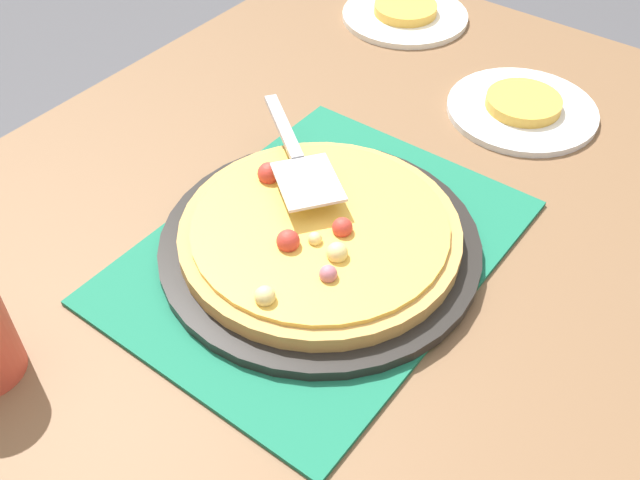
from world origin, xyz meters
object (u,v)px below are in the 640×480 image
(plate_near_left, at_px, (405,16))
(pizza_server, at_px, (297,158))
(served_slice_left, at_px, (406,9))
(pizza_pan, at_px, (320,244))
(plate_far_right, at_px, (522,110))
(served_slice_right, at_px, (524,102))
(pizza, at_px, (319,232))

(plate_near_left, bearing_deg, pizza_server, 16.98)
(served_slice_left, height_order, pizza_server, pizza_server)
(pizza_pan, distance_m, served_slice_left, 0.60)
(plate_far_right, bearing_deg, pizza_pan, -8.76)
(pizza_pan, xyz_separation_m, pizza_server, (-0.06, -0.08, 0.06))
(plate_far_right, height_order, served_slice_left, served_slice_left)
(pizza_pan, height_order, plate_near_left, pizza_pan)
(pizza_server, bearing_deg, served_slice_right, 158.10)
(served_slice_left, bearing_deg, served_slice_right, 64.13)
(pizza_pan, xyz_separation_m, served_slice_right, (-0.41, 0.06, 0.01))
(plate_near_left, xyz_separation_m, served_slice_right, (0.14, 0.29, 0.01))
(plate_far_right, bearing_deg, served_slice_right, 0.00)
(plate_near_left, distance_m, served_slice_left, 0.01)
(pizza_pan, bearing_deg, pizza_server, -126.40)
(plate_far_right, distance_m, served_slice_right, 0.01)
(pizza_pan, distance_m, served_slice_right, 0.42)
(plate_near_left, relative_size, served_slice_right, 2.00)
(pizza, relative_size, plate_near_left, 1.50)
(served_slice_left, height_order, served_slice_right, same)
(plate_far_right, distance_m, pizza_server, 0.39)
(plate_near_left, distance_m, served_slice_right, 0.33)
(plate_near_left, xyz_separation_m, served_slice_left, (0.00, 0.00, 0.01))
(pizza_pan, height_order, served_slice_left, served_slice_left)
(pizza, distance_m, served_slice_right, 0.42)
(plate_near_left, xyz_separation_m, plate_far_right, (0.14, 0.29, 0.00))
(plate_far_right, bearing_deg, pizza_server, -21.90)
(pizza, xyz_separation_m, served_slice_right, (-0.41, 0.06, -0.02))
(served_slice_left, bearing_deg, pizza_pan, 22.56)
(pizza, height_order, served_slice_left, pizza)
(plate_near_left, distance_m, pizza_server, 0.52)
(served_slice_left, bearing_deg, plate_far_right, 64.13)
(pizza_pan, xyz_separation_m, pizza, (0.00, -0.00, 0.02))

